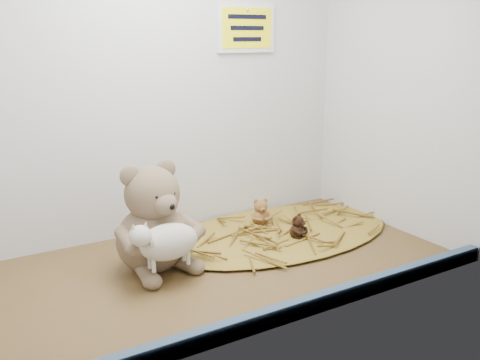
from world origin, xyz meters
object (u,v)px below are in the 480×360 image
main_teddy (152,217)px  mini_teddy_tan (261,211)px  mini_teddy_brown (297,225)px  toy_lamb (168,242)px

main_teddy → mini_teddy_tan: size_ratio=3.33×
main_teddy → mini_teddy_brown: bearing=-15.0°
toy_lamb → mini_teddy_tan: toy_lamb is taller
toy_lamb → mini_teddy_brown: size_ratio=2.74×
mini_teddy_tan → toy_lamb: bearing=-137.4°
toy_lamb → mini_teddy_tan: bearing=27.3°
mini_teddy_brown → mini_teddy_tan: bearing=72.0°
main_teddy → mini_teddy_brown: 40.13cm
main_teddy → toy_lamb: main_teddy is taller
toy_lamb → mini_teddy_brown: toy_lamb is taller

